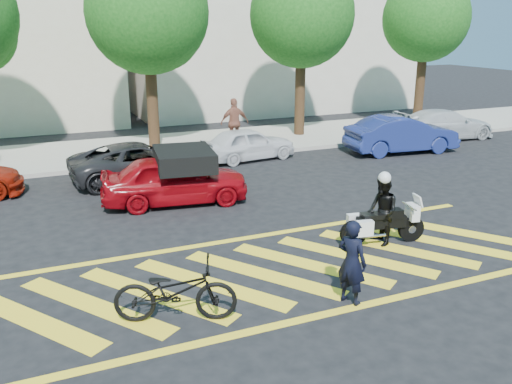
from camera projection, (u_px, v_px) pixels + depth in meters
name	position (u px, v px, depth m)	size (l,w,h in m)	color
ground	(289.00, 269.00, 11.19)	(90.00, 90.00, 0.00)	black
sidewalk	(155.00, 148.00, 21.70)	(60.00, 5.00, 0.15)	#9E998E
crosswalk	(287.00, 269.00, 11.18)	(12.33, 4.00, 0.01)	yellow
building_right	(267.00, 12.00, 31.38)	(16.00, 8.00, 11.00)	beige
tree_center	(151.00, 17.00, 20.31)	(4.60, 4.60, 7.56)	black
tree_right	(304.00, 19.00, 22.78)	(4.40, 4.40, 7.41)	black
tree_far_right	(427.00, 22.00, 25.25)	(4.00, 4.00, 7.10)	black
officer_bike	(352.00, 262.00, 9.63)	(0.58, 0.38, 1.58)	black
bicycle	(175.00, 291.00, 9.10)	(0.72, 2.07, 1.09)	black
police_motorcycle	(382.00, 224.00, 12.35)	(2.01, 0.80, 0.89)	black
officer_moto	(382.00, 211.00, 12.25)	(0.77, 0.60, 1.58)	black
red_convertible	(175.00, 179.00, 15.12)	(1.63, 4.06, 1.38)	maroon
parked_mid_left	(141.00, 162.00, 17.32)	(2.05, 4.45, 1.24)	black
parked_mid_right	(248.00, 144.00, 20.01)	(1.43, 3.56, 1.21)	silver
parked_right	(402.00, 134.00, 21.14)	(1.53, 4.38, 1.44)	navy
parked_far_right	(445.00, 124.00, 23.67)	(1.80, 4.44, 1.29)	#BABEC2
pedestrian_right	(235.00, 122.00, 21.46)	(1.12, 0.47, 1.91)	#985945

